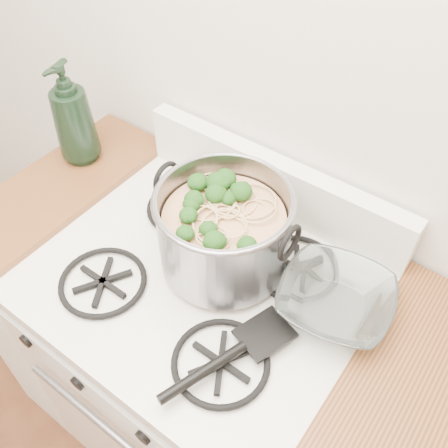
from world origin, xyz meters
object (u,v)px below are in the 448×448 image
gas_range (205,371)px  glass_bowl (334,304)px  spatula (265,332)px  bottle (72,114)px  stock_pot (224,231)px

gas_range → glass_bowl: 0.59m
spatula → glass_bowl: (0.08, 0.15, 0.00)m
spatula → bottle: 0.78m
bottle → gas_range: bearing=-24.6°
gas_range → stock_pot: bearing=74.3°
spatula → bottle: size_ratio=1.04×
stock_pot → spatula: size_ratio=1.09×
gas_range → glass_bowl: glass_bowl is taller
stock_pot → gas_range: bearing=-105.7°
gas_range → spatula: size_ratio=2.98×
gas_range → bottle: (-0.54, 0.13, 0.63)m
spatula → bottle: bottle is taller
gas_range → spatula: 0.54m
gas_range → glass_bowl: bearing=18.8°
gas_range → stock_pot: stock_pot is taller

